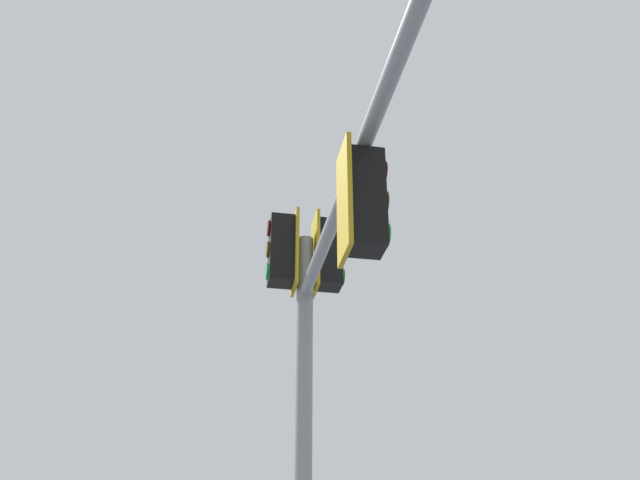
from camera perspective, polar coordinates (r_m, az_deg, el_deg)
signal_mast_assembly at (r=7.88m, az=-0.11°, el=-6.19°), size 5.76×2.32×6.39m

